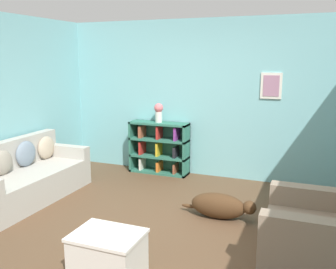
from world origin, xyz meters
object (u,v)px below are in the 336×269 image
Objects in this scene: vase at (159,112)px; bookshelf at (159,147)px; couch at (24,178)px; dog at (220,206)px; recliner_chair at (329,234)px; coffee_table at (108,253)px.

bookshelf is at bearing 84.42° from vase.
couch is 2.76m from dog.
dog is (-1.22, 0.69, -0.16)m from recliner_chair.
bookshelf is at bearing 134.09° from dog.
coffee_table is at bearing -75.60° from bookshelf.
couch reaches higher than coffee_table.
bookshelf is 1.63× the size of coffee_table.
dog is 2.26m from vase.
couch is 2.38m from vase.
couch is at bearing 175.61° from recliner_chair.
coffee_table is at bearing -153.49° from recliner_chair.
coffee_table is (-1.87, -0.93, -0.10)m from recliner_chair.
bookshelf is at bearing 140.77° from recliner_chair.
dog is (0.65, 1.62, -0.06)m from coffee_table.
recliner_chair is at bearing -39.23° from bookshelf.
bookshelf is at bearing 104.40° from coffee_table.
dog is (1.45, -1.49, -0.29)m from bookshelf.
bookshelf is 3.15× the size of vase.
recliner_chair is 3.52m from vase.
recliner_chair is at bearing -29.28° from dog.
vase is (-0.80, 3.09, 0.86)m from coffee_table.
dog is at bearing 7.96° from couch.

